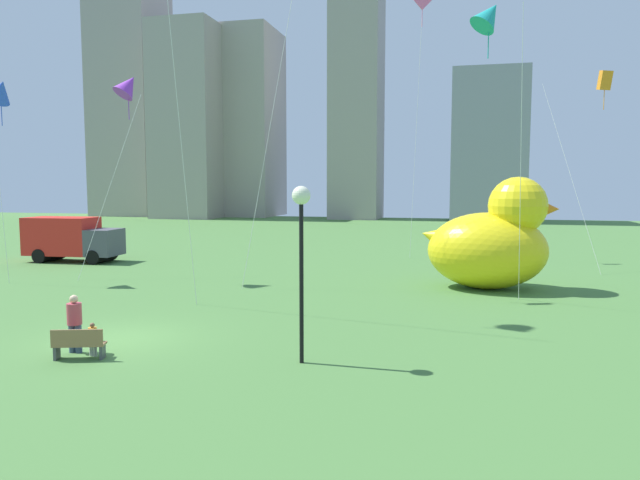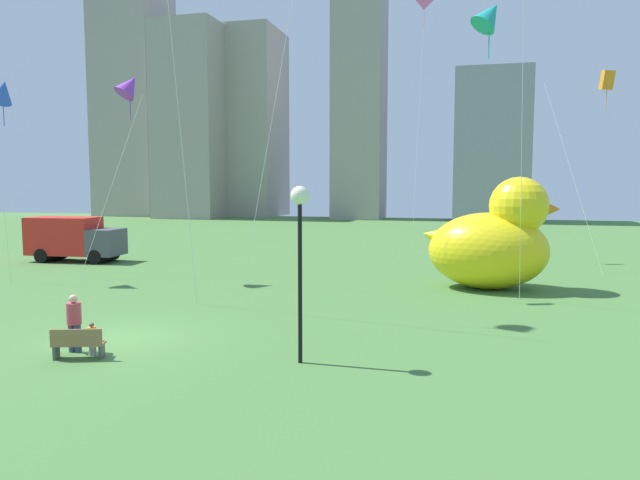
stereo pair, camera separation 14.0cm
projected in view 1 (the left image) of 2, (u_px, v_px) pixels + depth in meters
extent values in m
plane|color=#477638|center=(119.00, 339.00, 19.04)|extent=(140.00, 140.00, 0.00)
cube|color=olive|center=(79.00, 344.00, 16.90)|extent=(1.51, 0.86, 0.06)
cube|color=olive|center=(77.00, 337.00, 16.69)|extent=(1.39, 0.49, 0.45)
cube|color=#47474C|center=(57.00, 352.00, 16.88)|extent=(0.19, 0.38, 0.39)
cube|color=#47474C|center=(103.00, 352.00, 16.97)|extent=(0.19, 0.38, 0.39)
cylinder|color=#38476B|center=(72.00, 338.00, 17.55)|extent=(0.19, 0.19, 0.85)
cylinder|color=#38476B|center=(78.00, 339.00, 17.51)|extent=(0.19, 0.19, 0.85)
cylinder|color=#B23F4C|center=(74.00, 314.00, 17.46)|extent=(0.42, 0.42, 0.64)
sphere|color=#D8AD8C|center=(74.00, 299.00, 17.42)|extent=(0.25, 0.25, 0.25)
cylinder|color=silver|center=(91.00, 348.00, 17.18)|extent=(0.11, 0.11, 0.49)
cylinder|color=silver|center=(95.00, 348.00, 17.15)|extent=(0.11, 0.11, 0.49)
cylinder|color=gold|center=(93.00, 334.00, 17.13)|extent=(0.24, 0.24, 0.36)
sphere|color=brown|center=(92.00, 325.00, 17.10)|extent=(0.14, 0.14, 0.14)
ellipsoid|color=yellow|center=(487.00, 251.00, 28.13)|extent=(5.58, 4.13, 3.64)
sphere|color=yellow|center=(518.00, 206.00, 27.62)|extent=(2.72, 2.72, 2.72)
cone|color=orange|center=(545.00, 209.00, 27.35)|extent=(1.22, 1.22, 1.22)
cone|color=yellow|center=(435.00, 237.00, 28.63)|extent=(1.67, 1.46, 1.75)
cylinder|color=black|center=(301.00, 284.00, 16.35)|extent=(0.12, 0.12, 4.49)
sphere|color=#EAEACC|center=(301.00, 195.00, 16.12)|extent=(0.51, 0.51, 0.51)
cube|color=red|center=(62.00, 236.00, 37.95)|extent=(4.42, 2.54, 2.40)
cube|color=#4C4C56|center=(105.00, 242.00, 37.46)|extent=(1.80, 2.39, 1.68)
cylinder|color=black|center=(102.00, 255.00, 37.57)|extent=(1.03, 2.45, 0.90)
cylinder|color=black|center=(50.00, 254.00, 38.22)|extent=(1.03, 2.45, 0.90)
cube|color=#9E938C|center=(131.00, 94.00, 92.31)|extent=(10.04, 9.72, 37.80)
cube|color=#9E938C|center=(194.00, 123.00, 87.13)|extent=(9.16, 11.92, 27.83)
cube|color=#9E938C|center=(246.00, 124.00, 91.20)|extent=(9.90, 11.04, 28.23)
cube|color=#9E938C|center=(357.00, 80.00, 83.39)|extent=(6.88, 8.18, 39.13)
cube|color=gray|center=(488.00, 147.00, 77.78)|extent=(9.42, 9.95, 19.52)
cylinder|color=silver|center=(111.00, 184.00, 31.64)|extent=(1.90, 3.61, 9.95)
cone|color=purple|center=(128.00, 86.00, 29.84)|extent=(1.79, 1.88, 1.53)
cylinder|color=purple|center=(129.00, 104.00, 29.93)|extent=(0.04, 0.04, 1.60)
cylinder|color=silver|center=(0.00, 188.00, 29.43)|extent=(0.66, 0.12, 9.58)
cone|color=blue|center=(0.00, 91.00, 29.27)|extent=(1.83, 1.61, 1.53)
cylinder|color=blue|center=(1.00, 110.00, 29.36)|extent=(0.04, 0.04, 1.60)
cylinder|color=silver|center=(521.00, 162.00, 23.79)|extent=(0.47, 2.78, 11.76)
cone|color=teal|center=(489.00, 15.00, 23.76)|extent=(1.88, 1.71, 1.54)
cylinder|color=teal|center=(488.00, 38.00, 23.85)|extent=(0.04, 0.04, 1.60)
cylinder|color=silver|center=(271.00, 122.00, 28.20)|extent=(2.42, 1.94, 15.86)
cylinder|color=silver|center=(173.00, 55.00, 22.53)|extent=(0.49, 2.34, 19.82)
cylinder|color=silver|center=(416.00, 132.00, 39.41)|extent=(0.58, 0.61, 16.88)
cube|color=pink|center=(422.00, 0.00, 38.27)|extent=(1.18, 0.60, 1.27)
cylinder|color=pink|center=(422.00, 14.00, 38.36)|extent=(0.04, 0.04, 1.60)
cylinder|color=silver|center=(570.00, 175.00, 34.14)|extent=(2.96, 3.88, 11.05)
cube|color=orange|center=(605.00, 80.00, 34.59)|extent=(0.77, 0.85, 1.23)
cylinder|color=orange|center=(604.00, 96.00, 34.68)|extent=(0.04, 0.04, 1.60)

